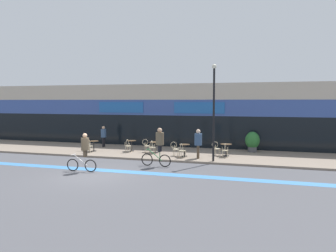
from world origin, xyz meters
TOP-DOWN VIEW (x-y plane):
  - ground_plane at (0.00, 0.00)m, footprint 120.00×120.00m
  - sidewalk_slab at (0.00, 7.25)m, footprint 40.00×5.50m
  - storefront_facade at (0.00, 11.96)m, footprint 40.00×4.06m
  - bike_lane_stripe at (0.00, 1.26)m, footprint 36.00×0.70m
  - bistro_table_0 at (-3.55, 6.27)m, footprint 0.66×0.66m
  - bistro_table_1 at (-1.04, 7.07)m, footprint 0.63×0.63m
  - bistro_table_2 at (0.78, 6.88)m, footprint 0.79×0.79m
  - bistro_table_3 at (3.04, 6.02)m, footprint 0.65×0.65m
  - bistro_table_4 at (5.55, 6.93)m, footprint 0.72×0.72m
  - cafe_chair_0_near at (-3.56, 5.65)m, footprint 0.45×0.60m
  - cafe_chair_0_side at (-4.18, 6.27)m, footprint 0.58×0.41m
  - cafe_chair_1_near at (-1.04, 6.44)m, footprint 0.40×0.58m
  - cafe_chair_2_near at (0.78, 6.25)m, footprint 0.42×0.58m
  - cafe_chair_2_side at (0.16, 6.87)m, footprint 0.59×0.44m
  - cafe_chair_3_near at (3.03, 5.39)m, footprint 0.45×0.60m
  - cafe_chair_3_side at (2.41, 6.02)m, footprint 0.59×0.43m
  - cafe_chair_4_near at (5.55, 6.31)m, footprint 0.43×0.59m
  - cafe_chair_4_side at (4.92, 6.94)m, footprint 0.59×0.44m
  - planter_pot at (7.09, 9.12)m, footprint 0.98×0.98m
  - lamp_post at (5.05, 4.85)m, footprint 0.26×0.26m
  - cyclist_0 at (2.30, 3.03)m, footprint 1.77×0.53m
  - cyclist_1 at (-0.94, 0.67)m, footprint 1.65×0.51m
  - pedestrian_near_end at (-3.97, 8.51)m, footprint 0.43×0.43m
  - pedestrian_far_end at (4.01, 5.52)m, footprint 0.52×0.52m

SIDE VIEW (x-z plane):
  - ground_plane at x=0.00m, z-range 0.00..0.00m
  - bike_lane_stripe at x=0.00m, z-range 0.00..0.01m
  - sidewalk_slab at x=0.00m, z-range 0.00..0.12m
  - bistro_table_0 at x=-3.55m, z-range 0.27..0.99m
  - cafe_chair_0_near at x=-3.56m, z-range 0.19..1.09m
  - cafe_chair_0_side at x=-4.18m, z-range 0.19..1.09m
  - cafe_chair_1_near at x=-1.04m, z-range 0.19..1.09m
  - cafe_chair_2_near at x=0.78m, z-range 0.19..1.09m
  - cafe_chair_2_side at x=0.16m, z-range 0.19..1.09m
  - cafe_chair_3_near at x=3.03m, z-range 0.19..1.09m
  - cafe_chair_3_side at x=2.41m, z-range 0.19..1.09m
  - cafe_chair_4_near at x=5.55m, z-range 0.19..1.09m
  - cafe_chair_4_side at x=4.92m, z-range 0.19..1.09m
  - bistro_table_1 at x=-1.04m, z-range 0.27..1.02m
  - bistro_table_2 at x=0.78m, z-range 0.28..1.02m
  - bistro_table_3 at x=3.04m, z-range 0.28..1.05m
  - bistro_table_4 at x=5.55m, z-range 0.29..1.05m
  - planter_pot at x=7.09m, z-range 0.16..1.55m
  - pedestrian_near_end at x=-3.97m, z-range 0.27..1.85m
  - cyclist_1 at x=-0.94m, z-range 0.15..2.14m
  - pedestrian_far_end at x=4.01m, z-range 0.29..2.08m
  - cyclist_0 at x=2.30m, z-range 0.18..2.33m
  - storefront_facade at x=0.00m, z-range -0.01..4.93m
  - lamp_post at x=5.05m, z-range 0.53..6.14m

